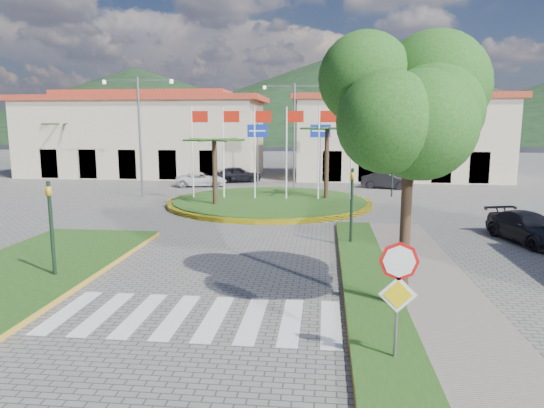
# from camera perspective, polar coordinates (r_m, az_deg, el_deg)

# --- Properties ---
(ground) EXTENTS (160.00, 160.00, 0.00)m
(ground) POSITION_cam_1_polar(r_m,az_deg,el_deg) (9.74, -16.21, -21.69)
(ground) COLOR slate
(ground) RESTS_ON ground
(sidewalk_right) EXTENTS (4.00, 28.00, 0.15)m
(sidewalk_right) POSITION_cam_1_polar(r_m,az_deg,el_deg) (11.15, 20.07, -17.25)
(sidewalk_right) COLOR gray
(sidewalk_right) RESTS_ON ground
(verge_right) EXTENTS (1.60, 28.00, 0.18)m
(verge_right) POSITION_cam_1_polar(r_m,az_deg,el_deg) (10.92, 13.66, -17.42)
(verge_right) COLOR #1E4513
(verge_right) RESTS_ON ground
(median_left) EXTENTS (5.00, 14.00, 0.18)m
(median_left) POSITION_cam_1_polar(r_m,az_deg,el_deg) (17.55, -28.67, -7.91)
(median_left) COLOR #1E4513
(median_left) RESTS_ON ground
(crosswalk) EXTENTS (8.00, 3.00, 0.01)m
(crosswalk) POSITION_cam_1_polar(r_m,az_deg,el_deg) (13.12, -9.43, -12.95)
(crosswalk) COLOR silver
(crosswalk) RESTS_ON ground
(roundabout_island) EXTENTS (12.70, 12.70, 6.00)m
(roundabout_island) POSITION_cam_1_polar(r_m,az_deg,el_deg) (30.24, -0.27, 0.31)
(roundabout_island) COLOR yellow
(roundabout_island) RESTS_ON ground
(stop_sign) EXTENTS (0.80, 0.11, 2.65)m
(stop_sign) POSITION_cam_1_polar(r_m,az_deg,el_deg) (10.25, 14.62, -8.98)
(stop_sign) COLOR slate
(stop_sign) RESTS_ON ground
(deciduous_tree) EXTENTS (3.60, 3.60, 6.80)m
(deciduous_tree) POSITION_cam_1_polar(r_m,az_deg,el_deg) (12.84, 15.98, 9.97)
(deciduous_tree) COLOR black
(deciduous_tree) RESTS_ON ground
(traffic_light_left) EXTENTS (0.15, 0.18, 3.20)m
(traffic_light_left) POSITION_cam_1_polar(r_m,az_deg,el_deg) (16.83, -24.56, -1.81)
(traffic_light_left) COLOR black
(traffic_light_left) RESTS_ON ground
(traffic_light_right) EXTENTS (0.15, 0.18, 3.20)m
(traffic_light_right) POSITION_cam_1_polar(r_m,az_deg,el_deg) (19.93, 9.37, 0.56)
(traffic_light_right) COLOR black
(traffic_light_right) RESTS_ON ground
(traffic_light_far) EXTENTS (0.18, 0.15, 3.20)m
(traffic_light_far) POSITION_cam_1_polar(r_m,az_deg,el_deg) (34.12, 14.01, 4.07)
(traffic_light_far) COLOR black
(traffic_light_far) RESTS_ON ground
(direction_sign_west) EXTENTS (1.60, 0.14, 5.20)m
(direction_sign_west) POSITION_cam_1_polar(r_m,az_deg,el_deg) (39.03, -1.73, 7.32)
(direction_sign_west) COLOR slate
(direction_sign_west) RESTS_ON ground
(direction_sign_east) EXTENTS (1.60, 0.14, 5.20)m
(direction_sign_east) POSITION_cam_1_polar(r_m,az_deg,el_deg) (38.66, 5.69, 7.26)
(direction_sign_east) COLOR slate
(direction_sign_east) RESTS_ON ground
(street_lamp_centre) EXTENTS (4.80, 0.16, 8.00)m
(street_lamp_centre) POSITION_cam_1_polar(r_m,az_deg,el_deg) (37.74, 2.63, 8.71)
(street_lamp_centre) COLOR slate
(street_lamp_centre) RESTS_ON ground
(street_lamp_west) EXTENTS (4.80, 0.16, 8.00)m
(street_lamp_west) POSITION_cam_1_polar(r_m,az_deg,el_deg) (34.00, -15.30, 8.31)
(street_lamp_west) COLOR slate
(street_lamp_west) RESTS_ON ground
(building_left) EXTENTS (23.32, 9.54, 8.05)m
(building_left) POSITION_cam_1_polar(r_m,az_deg,el_deg) (48.87, -14.76, 7.89)
(building_left) COLOR beige
(building_left) RESTS_ON ground
(building_right) EXTENTS (19.08, 9.54, 8.05)m
(building_right) POSITION_cam_1_polar(r_m,az_deg,el_deg) (46.15, 14.60, 7.82)
(building_right) COLOR beige
(building_right) RESTS_ON ground
(hill_far_west) EXTENTS (140.00, 140.00, 22.00)m
(hill_far_west) POSITION_cam_1_polar(r_m,az_deg,el_deg) (158.90, -15.66, 11.28)
(hill_far_west) COLOR black
(hill_far_west) RESTS_ON ground
(hill_far_mid) EXTENTS (180.00, 180.00, 30.00)m
(hill_far_mid) POSITION_cam_1_polar(r_m,az_deg,el_deg) (168.36, 10.41, 12.72)
(hill_far_mid) COLOR black
(hill_far_mid) RESTS_ON ground
(hill_near_back) EXTENTS (110.00, 110.00, 16.00)m
(hill_near_back) POSITION_cam_1_polar(r_m,az_deg,el_deg) (138.34, 0.67, 10.71)
(hill_near_back) COLOR black
(hill_near_back) RESTS_ON ground
(white_van) EXTENTS (4.30, 2.58, 1.12)m
(white_van) POSITION_cam_1_polar(r_m,az_deg,el_deg) (39.16, -8.29, 2.87)
(white_van) COLOR silver
(white_van) RESTS_ON ground
(car_dark_a) EXTENTS (4.27, 2.66, 1.36)m
(car_dark_a) POSITION_cam_1_polar(r_m,az_deg,el_deg) (41.70, -4.06, 3.51)
(car_dark_a) COLOR black
(car_dark_a) RESTS_ON ground
(car_dark_b) EXTENTS (4.05, 2.38, 1.26)m
(car_dark_b) POSITION_cam_1_polar(r_m,az_deg,el_deg) (38.56, 13.36, 2.72)
(car_dark_b) COLOR black
(car_dark_b) RESTS_ON ground
(car_side_right) EXTENTS (2.81, 4.62, 1.25)m
(car_side_right) POSITION_cam_1_polar(r_m,az_deg,el_deg) (23.18, 27.94, -2.49)
(car_side_right) COLOR black
(car_side_right) RESTS_ON ground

